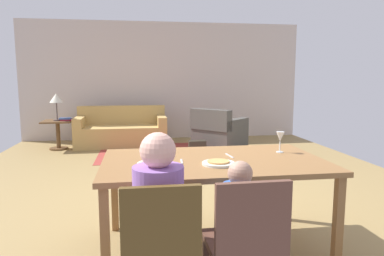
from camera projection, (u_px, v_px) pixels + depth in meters
ground_plane at (182, 176)px, 5.17m from camera, size 6.46×6.70×0.02m
back_wall at (164, 81)px, 8.31m from camera, size 6.46×0.10×2.70m
dining_table at (213, 167)px, 2.88m from camera, size 1.78×1.08×0.76m
plate_near_man at (154, 164)px, 2.68m from camera, size 0.25×0.25×0.02m
pizza_near_man at (154, 162)px, 2.68m from camera, size 0.17×0.17×0.01m
plate_near_child at (218, 163)px, 2.70m from camera, size 0.25×0.25×0.02m
pizza_near_child at (218, 162)px, 2.70m from camera, size 0.17×0.17×0.01m
wine_glass at (280, 138)px, 3.13m from camera, size 0.07×0.07×0.19m
fork at (182, 161)px, 2.79m from camera, size 0.03×0.15×0.01m
knife at (229, 156)px, 3.00m from camera, size 0.03×0.17×0.01m
dining_chair_man at (160, 246)px, 1.96m from camera, size 0.42×0.42×0.87m
person_man at (159, 229)px, 2.13m from camera, size 0.30×0.40×1.11m
dining_chair_child at (246, 240)px, 2.03m from camera, size 0.43×0.43×0.87m
person_child at (237, 237)px, 2.20m from camera, size 0.22×0.29×0.92m
area_rug at (168, 152)px, 6.83m from camera, size 2.60×1.80×0.01m
couch at (122, 131)px, 7.50m from camera, size 1.86×0.86×0.82m
armchair at (218, 133)px, 7.10m from camera, size 1.21×1.21×0.82m
side_table at (58, 131)px, 7.05m from camera, size 0.56×0.56×0.58m
table_lamp at (56, 99)px, 6.96m from camera, size 0.26×0.26×0.54m
book_lower at (67, 120)px, 7.02m from camera, size 0.22×0.16×0.03m
book_upper at (65, 119)px, 7.01m from camera, size 0.22×0.16×0.03m
handbag at (197, 148)px, 6.60m from camera, size 0.32×0.16×0.26m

